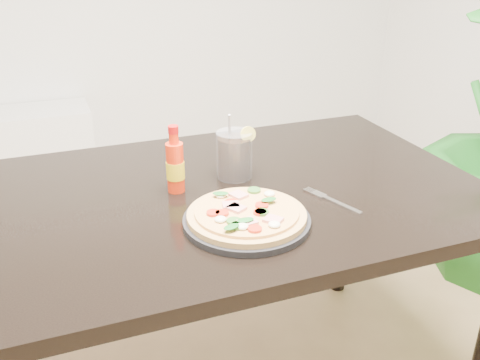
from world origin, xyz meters
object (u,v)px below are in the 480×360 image
object	(u,v)px
dining_table	(225,217)
fork	(330,200)
hot_sauce_bottle	(175,166)
cola_cup	(234,156)
plate	(247,221)
pizza	(246,214)

from	to	relation	value
dining_table	fork	xyz separation A→B (m)	(0.24, -0.16, 0.09)
hot_sauce_bottle	cola_cup	bearing A→B (deg)	10.64
dining_table	hot_sauce_bottle	world-z (taller)	hot_sauce_bottle
dining_table	hot_sauce_bottle	xyz separation A→B (m)	(-0.12, 0.04, 0.16)
plate	dining_table	bearing A→B (deg)	86.41
cola_cup	fork	bearing A→B (deg)	-52.31
hot_sauce_bottle	cola_cup	xyz separation A→B (m)	(0.18, 0.03, -0.01)
dining_table	fork	bearing A→B (deg)	-34.20
hot_sauce_bottle	fork	size ratio (longest dim) A/B	1.01
plate	pizza	world-z (taller)	pizza
pizza	fork	distance (m)	0.25
plate	pizza	xyz separation A→B (m)	(-0.00, -0.00, 0.02)
cola_cup	fork	xyz separation A→B (m)	(0.18, -0.23, -0.06)
dining_table	fork	world-z (taller)	fork
dining_table	hot_sauce_bottle	bearing A→B (deg)	162.49
dining_table	pizza	world-z (taller)	pizza
hot_sauce_bottle	plate	bearing A→B (deg)	-64.88
hot_sauce_bottle	cola_cup	size ratio (longest dim) A/B	0.96
dining_table	cola_cup	size ratio (longest dim) A/B	7.30
pizza	hot_sauce_bottle	xyz separation A→B (m)	(-0.11, 0.24, 0.05)
plate	cola_cup	world-z (taller)	cola_cup
dining_table	pizza	bearing A→B (deg)	-93.87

